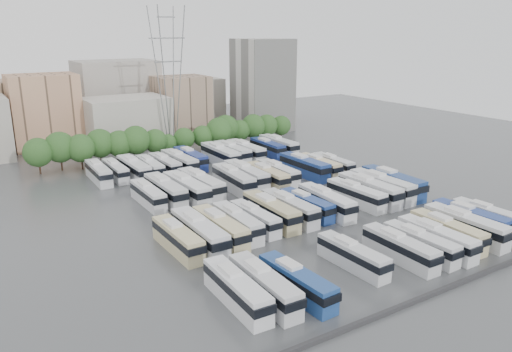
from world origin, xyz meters
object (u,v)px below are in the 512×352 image
bus_r1_s12 (382,186)px  bus_r3_s5 (179,162)px  bus_r0_s8 (420,243)px  bus_r1_s2 (220,228)px  bus_r0_s9 (437,238)px  bus_r3_s13 (279,145)px  bus_r1_s5 (271,211)px  bus_r0_s1 (264,285)px  bus_r3_s8 (220,155)px  bus_r2_s2 (165,190)px  bus_r1_s3 (237,222)px  bus_r3_s0 (99,172)px  bus_r2_s4 (201,184)px  bus_r2_s7 (246,175)px  apartment_tower (262,85)px  bus_r3_s2 (134,169)px  bus_r1_s8 (326,202)px  bus_r1_s11 (369,189)px  bus_r0_s2 (297,282)px  bus_r0_s0 (237,290)px  bus_r3_s9 (232,152)px  bus_r0_s12 (470,219)px  bus_r3_s1 (115,170)px  bus_r3_s4 (165,165)px  bus_r3_s3 (150,167)px  bus_r2_s6 (234,179)px  bus_r1_s7 (306,205)px  bus_r2_s11 (304,166)px  bus_r0_s11 (466,226)px  bus_r2_s12 (319,166)px  bus_r3_s6 (190,158)px  bus_r1_s13 (393,182)px  bus_r3_s10 (246,151)px  bus_r0_s10 (447,231)px  bus_r3_s12 (268,147)px  bus_r1_s10 (356,194)px  bus_r1_s6 (289,208)px  bus_r1_s4 (255,218)px  bus_r2_s3 (186,188)px  bus_r2_s8 (267,176)px  bus_r2_s13 (333,164)px  electricity_pylon (169,72)px  bus_r0_s5 (353,255)px  bus_r1_s0 (178,238)px

bus_r1_s12 → bus_r3_s5: bus_r1_s12 is taller
bus_r0_s8 → bus_r1_s2: (-20.01, 18.02, 0.22)m
bus_r0_s9 → bus_r3_s13: bus_r3_s13 is taller
bus_r1_s5 → bus_r0_s1: bearing=-125.1°
bus_r3_s8 → bus_r2_s2: bearing=-139.7°
bus_r1_s3 → bus_r3_s0: bearing=106.4°
bus_r2_s4 → bus_r2_s7: size_ratio=1.00×
apartment_tower → bus_r3_s2: 57.82m
bus_r1_s8 → bus_r1_s11: 10.15m
bus_r1_s3 → bus_r3_s5: (6.54, 35.46, 0.15)m
bus_r0_s2 → bus_r0_s0: bearing=160.8°
bus_r3_s9 → bus_r3_s13: (12.87, 0.30, 0.01)m
bus_r1_s8 → bus_r3_s9: (3.55, 37.12, 0.06)m
bus_r0_s12 → bus_r3_s1: size_ratio=1.09×
bus_r3_s9 → bus_r2_s4: bearing=-133.6°
bus_r3_s4 → bus_r0_s8: bearing=-78.2°
bus_r3_s3 → bus_r2_s7: bearing=-50.3°
bus_r2_s6 → bus_r3_s13: size_ratio=1.02×
bus_r1_s7 → bus_r2_s11: 22.11m
bus_r3_s4 → bus_r1_s5: bearing=-86.7°
bus_r0_s8 → bus_r0_s11: (9.77, 0.34, 0.23)m
bus_r0_s8 → bus_r2_s12: bearing=69.3°
bus_r3_s6 → bus_r0_s2: bearing=-103.5°
bus_r1_s13 → bus_r3_s1: bearing=139.7°
bus_r2_s2 → bus_r3_s10: 31.86m
bus_r0_s10 → bus_r1_s2: 31.48m
bus_r1_s3 → bus_r1_s11: bus_r1_s11 is taller
apartment_tower → bus_r3_s12: bearing=-120.5°
bus_r1_s8 → bus_r3_s6: 38.00m
bus_r1_s8 → bus_r2_s2: bearing=138.8°
bus_r1_s3 → bus_r1_s7: (13.21, 0.83, -0.08)m
bus_r0_s10 → bus_r3_s4: bearing=112.2°
bus_r1_s10 → bus_r3_s0: (-33.10, 36.66, -0.02)m
bus_r0_s12 → bus_r3_s0: size_ratio=1.01×
bus_r1_s6 → bus_r3_s13: (23.06, 36.54, 0.10)m
bus_r0_s9 → bus_r1_s4: bus_r0_s9 is taller
bus_r2_s3 → bus_r2_s8: size_ratio=1.10×
bus_r1_s2 → bus_r3_s0: (-6.59, 37.76, -0.11)m
bus_r1_s4 → bus_r1_s7: bearing=1.2°
bus_r1_s8 → bus_r2_s13: (16.84, 18.04, -0.21)m
bus_r3_s13 → bus_r3_s5: bearing=-177.1°
bus_r2_s12 → bus_r2_s3: bearing=-179.3°
bus_r0_s11 → bus_r1_s3: bearing=143.9°
electricity_pylon → bus_r3_s9: electricity_pylon is taller
bus_r3_s1 → bus_r3_s5: bearing=-7.5°
bus_r0_s5 → bus_r2_s12: bearing=55.1°
bus_r3_s0 → bus_r1_s13: bearing=-38.8°
bus_r0_s8 → bus_r1_s8: size_ratio=0.89×
bus_r0_s10 → bus_r0_s2: bearing=-176.9°
bus_r1_s0 → bus_r2_s7: 30.48m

